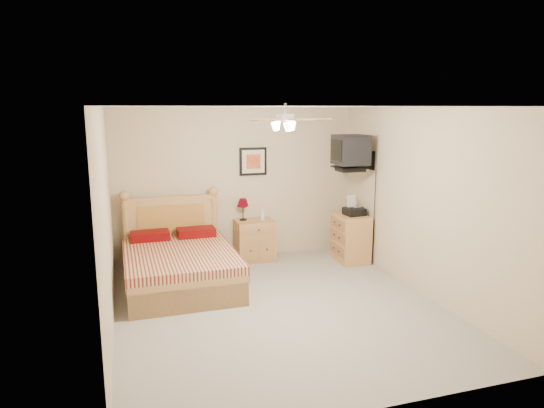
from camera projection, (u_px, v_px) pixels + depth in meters
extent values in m
plane|color=gray|center=(279.00, 308.00, 6.14)|extent=(4.50, 4.50, 0.00)
cube|color=white|center=(280.00, 107.00, 5.65)|extent=(4.00, 4.50, 0.04)
cube|color=#C1AF8E|center=(237.00, 184.00, 8.00)|extent=(4.00, 0.04, 2.50)
cube|color=#C1AF8E|center=(369.00, 269.00, 3.79)|extent=(4.00, 0.04, 2.50)
cube|color=#C1AF8E|center=(106.00, 223.00, 5.31)|extent=(0.04, 4.50, 2.50)
cube|color=#C1AF8E|center=(421.00, 202.00, 6.48)|extent=(0.04, 4.50, 2.50)
cube|color=#AF763A|center=(255.00, 240.00, 8.02)|extent=(0.62, 0.47, 0.67)
imported|color=silver|center=(262.00, 214.00, 7.97)|extent=(0.10, 0.10, 0.21)
cube|color=black|center=(253.00, 161.00, 7.99)|extent=(0.46, 0.04, 0.46)
cube|color=#BF834C|center=(351.00, 238.00, 7.98)|extent=(0.48, 0.68, 0.78)
imported|color=#B7AB91|center=(345.00, 211.00, 8.13)|extent=(0.28, 0.33, 0.03)
imported|color=gray|center=(345.00, 209.00, 8.12)|extent=(0.23, 0.28, 0.02)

